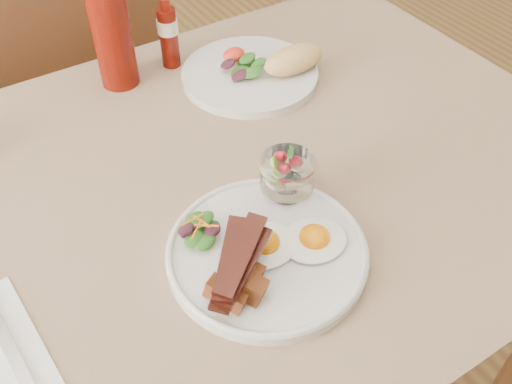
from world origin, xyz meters
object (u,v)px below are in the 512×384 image
object	(u,v)px
table	(204,226)
main_plate	(267,253)
second_plate	(260,70)
chair_far	(82,97)
ketchup_bottle	(112,35)
fruit_cup	(287,173)
hot_sauce_bottle	(168,34)

from	to	relation	value
table	main_plate	world-z (taller)	main_plate
table	second_plate	xyz separation A→B (m)	(0.24, 0.21, 0.11)
chair_far	ketchup_bottle	world-z (taller)	ketchup_bottle
main_plate	second_plate	xyz separation A→B (m)	(0.23, 0.38, 0.01)
fruit_cup	hot_sauce_bottle	distance (m)	0.44
hot_sauce_bottle	main_plate	bearing A→B (deg)	-101.78
hot_sauce_bottle	table	bearing A→B (deg)	-109.44
fruit_cup	second_plate	xyz separation A→B (m)	(0.15, 0.30, -0.04)
second_plate	ketchup_bottle	distance (m)	0.28
ketchup_bottle	hot_sauce_bottle	bearing A→B (deg)	1.29
main_plate	table	bearing A→B (deg)	94.77
table	ketchup_bottle	bearing A→B (deg)	88.16
second_plate	ketchup_bottle	size ratio (longest dim) A/B	1.28
chair_far	ketchup_bottle	size ratio (longest dim) A/B	4.40
second_plate	table	bearing A→B (deg)	-139.62
fruit_cup	ketchup_bottle	distance (m)	0.44
chair_far	main_plate	world-z (taller)	chair_far
table	fruit_cup	xyz separation A→B (m)	(0.10, -0.10, 0.15)
chair_far	fruit_cup	world-z (taller)	chair_far
table	chair_far	world-z (taller)	chair_far
main_plate	hot_sauce_bottle	bearing A→B (deg)	78.22
chair_far	second_plate	xyz separation A→B (m)	(0.24, -0.46, 0.24)
chair_far	ketchup_bottle	distance (m)	0.46
table	ketchup_bottle	world-z (taller)	ketchup_bottle
ketchup_bottle	hot_sauce_bottle	distance (m)	0.11
main_plate	fruit_cup	world-z (taller)	fruit_cup
second_plate	ketchup_bottle	world-z (taller)	ketchup_bottle
table	ketchup_bottle	size ratio (longest dim) A/B	6.30
main_plate	fruit_cup	xyz separation A→B (m)	(0.08, 0.07, 0.05)
hot_sauce_bottle	fruit_cup	bearing A→B (deg)	-93.22
fruit_cup	main_plate	bearing A→B (deg)	-138.38
chair_far	fruit_cup	bearing A→B (deg)	-82.82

